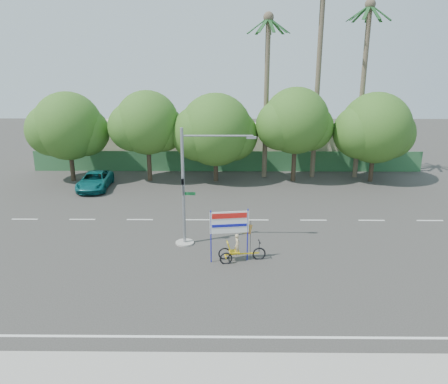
{
  "coord_description": "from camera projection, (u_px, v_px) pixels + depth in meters",
  "views": [
    {
      "loc": [
        0.09,
        -20.2,
        10.74
      ],
      "look_at": [
        -0.13,
        3.21,
        3.5
      ],
      "focal_mm": 35.0,
      "sensor_mm": 36.0,
      "label": 1
    }
  ],
  "objects": [
    {
      "name": "tree_right",
      "position": [
        295.0,
        123.0,
        38.06
      ],
      "size": [
        6.9,
        5.8,
        8.36
      ],
      "color": "#473828",
      "rests_on": "ground"
    },
    {
      "name": "building_right",
      "position": [
        302.0,
        145.0,
        46.7
      ],
      "size": [
        14.0,
        8.0,
        3.6
      ],
      "primitive_type": "cube",
      "color": "beige",
      "rests_on": "ground"
    },
    {
      "name": "tree_left",
      "position": [
        147.0,
        125.0,
        38.23
      ],
      "size": [
        6.66,
        5.6,
        8.07
      ],
      "color": "#473828",
      "rests_on": "ground"
    },
    {
      "name": "sidewalk_near",
      "position": [
        225.0,
        376.0,
        15.29
      ],
      "size": [
        50.0,
        2.4,
        0.12
      ],
      "primitive_type": "cube",
      "color": "gray",
      "rests_on": "ground"
    },
    {
      "name": "tree_far_left",
      "position": [
        68.0,
        128.0,
        38.38
      ],
      "size": [
        7.14,
        6.0,
        7.96
      ],
      "color": "#473828",
      "rests_on": "ground"
    },
    {
      "name": "palm_tall",
      "position": [
        319.0,
        61.0,
        37.93
      ],
      "size": [
        3.73,
        3.79,
        17.45
      ],
      "color": "#70604C",
      "rests_on": "ground"
    },
    {
      "name": "fence",
      "position": [
        227.0,
        161.0,
        42.71
      ],
      "size": [
        38.0,
        0.08,
        2.0
      ],
      "primitive_type": "cube",
      "color": "#336B3D",
      "rests_on": "ground"
    },
    {
      "name": "ground",
      "position": [
        226.0,
        275.0,
        22.47
      ],
      "size": [
        120.0,
        120.0,
        0.0
      ],
      "primitive_type": "plane",
      "color": "#33302D",
      "rests_on": "ground"
    },
    {
      "name": "trike_billboard",
      "position": [
        235.0,
        240.0,
        23.71
      ],
      "size": [
        3.08,
        0.9,
        3.05
      ],
      "rotation": [
        0.0,
        0.0,
        0.14
      ],
      "color": "black",
      "rests_on": "ground"
    },
    {
      "name": "traffic_signal",
      "position": [
        189.0,
        198.0,
        25.43
      ],
      "size": [
        4.72,
        1.1,
        7.0
      ],
      "color": "gray",
      "rests_on": "ground"
    },
    {
      "name": "tree_center",
      "position": [
        215.0,
        132.0,
        38.35
      ],
      "size": [
        7.62,
        6.4,
        7.85
      ],
      "color": "#473828",
      "rests_on": "ground"
    },
    {
      "name": "palm_short",
      "position": [
        267.0,
        80.0,
        38.45
      ],
      "size": [
        3.73,
        3.79,
        14.45
      ],
      "color": "#70604C",
      "rests_on": "ground"
    },
    {
      "name": "pickup_truck",
      "position": [
        95.0,
        181.0,
        37.07
      ],
      "size": [
        2.62,
        5.24,
        1.43
      ],
      "primitive_type": "imported",
      "rotation": [
        0.0,
        0.0,
        0.05
      ],
      "color": "#0D5C5F",
      "rests_on": "ground"
    },
    {
      "name": "palm_mid",
      "position": [
        364.0,
        73.0,
        38.21
      ],
      "size": [
        3.73,
        3.79,
        15.45
      ],
      "color": "#70604C",
      "rests_on": "ground"
    },
    {
      "name": "building_left",
      "position": [
        134.0,
        142.0,
        46.8
      ],
      "size": [
        12.0,
        8.0,
        4.0
      ],
      "primitive_type": "cube",
      "color": "beige",
      "rests_on": "ground"
    },
    {
      "name": "tree_far_right",
      "position": [
        375.0,
        130.0,
        38.18
      ],
      "size": [
        7.38,
        6.2,
        7.94
      ],
      "color": "#473828",
      "rests_on": "ground"
    }
  ]
}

